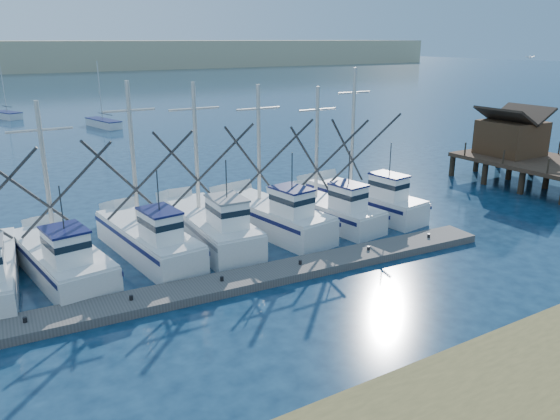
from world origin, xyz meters
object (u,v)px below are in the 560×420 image
object	(u,v)px
floating_dock	(222,285)
sailboat_far	(8,115)
sailboat_near	(103,123)
timber_pier	(552,155)

from	to	relation	value
floating_dock	sailboat_far	world-z (taller)	sailboat_far
floating_dock	sailboat_near	world-z (taller)	sailboat_near
sailboat_near	sailboat_far	distance (m)	17.41
sailboat_far	floating_dock	bearing A→B (deg)	-110.50
timber_pier	sailboat_near	distance (m)	51.54
floating_dock	timber_pier	distance (m)	28.24
floating_dock	sailboat_far	bearing A→B (deg)	95.54
sailboat_near	sailboat_far	bearing A→B (deg)	110.13
sailboat_near	sailboat_far	world-z (taller)	same
timber_pier	floating_dock	bearing A→B (deg)	-174.08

